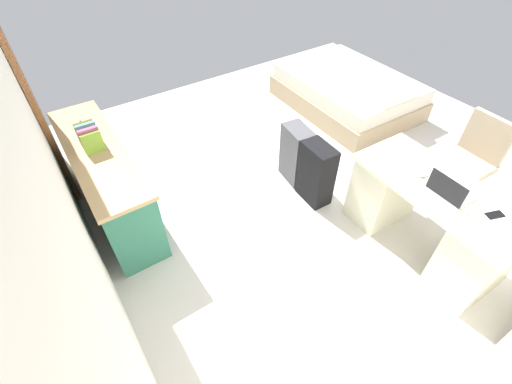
{
  "coord_description": "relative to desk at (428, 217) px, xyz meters",
  "views": [
    {
      "loc": [
        -2.08,
        2.31,
        2.71
      ],
      "look_at": [
        -0.26,
        1.08,
        0.6
      ],
      "focal_mm": 24.64,
      "sensor_mm": 36.0,
      "label": 1
    }
  ],
  "objects": [
    {
      "name": "laptop",
      "position": [
        -0.07,
        0.06,
        0.41
      ],
      "size": [
        0.32,
        0.23,
        0.21
      ],
      "color": "#B7B7BC",
      "rests_on": "desk"
    },
    {
      "name": "credenza",
      "position": [
        2.07,
        2.2,
        0.0
      ],
      "size": [
        1.8,
        0.48,
        0.79
      ],
      "color": "#2D7056",
      "rests_on": "ground_plane"
    },
    {
      "name": "figurine_small",
      "position": [
        2.45,
        2.2,
        0.45
      ],
      "size": [
        0.08,
        0.08,
        0.11
      ],
      "primitive_type": "cone",
      "color": "#4C7FBF",
      "rests_on": "credenza"
    },
    {
      "name": "desk",
      "position": [
        0.0,
        0.0,
        0.0
      ],
      "size": [
        1.47,
        0.72,
        0.75
      ],
      "color": "beige",
      "rests_on": "ground_plane"
    },
    {
      "name": "bed",
      "position": [
        2.24,
        -1.28,
        -0.15
      ],
      "size": [
        1.94,
        1.46,
        0.58
      ],
      "color": "tan",
      "rests_on": "ground_plane"
    },
    {
      "name": "cell_phone_near_laptop",
      "position": [
        -0.41,
        -0.06,
        0.36
      ],
      "size": [
        0.11,
        0.15,
        0.01
      ],
      "primitive_type": "cube",
      "rotation": [
        0.0,
        0.0,
        -0.36
      ],
      "color": "black",
      "rests_on": "desk"
    },
    {
      "name": "office_chair",
      "position": [
        0.22,
        -0.89,
        0.03
      ],
      "size": [
        0.52,
        0.52,
        0.94
      ],
      "color": "black",
      "rests_on": "ground_plane"
    },
    {
      "name": "door_wooden",
      "position": [
        2.88,
        2.5,
        0.63
      ],
      "size": [
        0.88,
        0.05,
        2.04
      ],
      "primitive_type": "cube",
      "color": "brown",
      "rests_on": "ground_plane"
    },
    {
      "name": "book_row",
      "position": [
        2.12,
        2.2,
        0.5
      ],
      "size": [
        0.27,
        0.17,
        0.23
      ],
      "color": "#82B338",
      "rests_on": "credenza"
    },
    {
      "name": "suitcase_black",
      "position": [
        1.04,
        0.38,
        -0.05
      ],
      "size": [
        0.37,
        0.24,
        0.68
      ],
      "primitive_type": "cube",
      "rotation": [
        0.0,
        0.0,
        -0.06
      ],
      "color": "black",
      "rests_on": "ground_plane"
    },
    {
      "name": "wall_back",
      "position": [
        1.2,
        2.58,
        1.01
      ],
      "size": [
        4.45,
        0.1,
        2.81
      ],
      "primitive_type": "cube",
      "color": "white",
      "rests_on": "ground_plane"
    },
    {
      "name": "suitcase_spare_grey",
      "position": [
        1.42,
        0.34,
        -0.06
      ],
      "size": [
        0.39,
        0.27,
        0.66
      ],
      "primitive_type": "cube",
      "rotation": [
        0.0,
        0.0,
        -0.14
      ],
      "color": "#4C4C51",
      "rests_on": "ground_plane"
    },
    {
      "name": "ground_plane",
      "position": [
        1.2,
        0.12,
        -0.39
      ],
      "size": [
        5.93,
        5.93,
        0.0
      ],
      "primitive_type": "plane",
      "color": "beige"
    },
    {
      "name": "computer_mouse",
      "position": [
        0.18,
        0.01,
        0.37
      ],
      "size": [
        0.06,
        0.1,
        0.03
      ],
      "primitive_type": "ellipsoid",
      "rotation": [
        0.0,
        0.0,
        -0.04
      ],
      "color": "white",
      "rests_on": "desk"
    }
  ]
}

